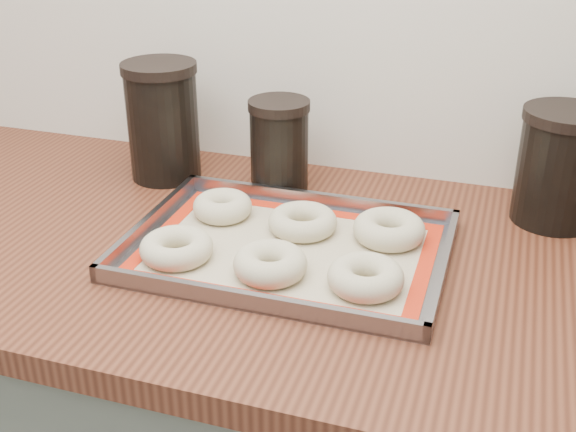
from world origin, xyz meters
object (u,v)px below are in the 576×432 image
(bagel_front_mid, at_px, (270,264))
(canister_mid, at_px, (279,146))
(baking_tray, at_px, (288,248))
(bagel_front_right, at_px, (366,277))
(bagel_back_left, at_px, (223,206))
(bagel_front_left, at_px, (176,248))
(canister_right, at_px, (560,166))
(bagel_back_mid, at_px, (303,221))
(canister_left, at_px, (163,121))
(bagel_back_right, at_px, (389,229))

(bagel_front_mid, distance_m, canister_mid, 0.31)
(baking_tray, xyz_separation_m, bagel_front_right, (0.13, -0.07, 0.02))
(bagel_back_left, bearing_deg, bagel_front_right, -28.20)
(bagel_front_left, xyz_separation_m, bagel_front_mid, (0.14, -0.00, 0.00))
(bagel_front_right, distance_m, canister_right, 0.39)
(bagel_back_mid, bearing_deg, bagel_back_left, 176.08)
(canister_left, bearing_deg, bagel_front_left, -60.86)
(bagel_back_left, xyz_separation_m, canister_mid, (0.05, 0.14, 0.06))
(baking_tray, bearing_deg, bagel_front_right, -28.00)
(bagel_back_left, bearing_deg, canister_left, 141.32)
(canister_mid, bearing_deg, baking_tray, -68.27)
(baking_tray, height_order, bagel_front_right, bagel_front_right)
(bagel_back_left, height_order, canister_mid, canister_mid)
(bagel_front_mid, distance_m, canister_right, 0.49)
(bagel_front_right, relative_size, canister_left, 0.49)
(bagel_front_left, relative_size, canister_left, 0.51)
(canister_right, bearing_deg, bagel_back_right, -145.93)
(bagel_back_mid, bearing_deg, bagel_front_right, -46.03)
(bagel_front_mid, bearing_deg, bagel_front_left, 178.56)
(bagel_back_right, xyz_separation_m, canister_mid, (-0.22, 0.14, 0.06))
(bagel_front_right, xyz_separation_m, canister_right, (0.24, 0.30, 0.07))
(bagel_front_right, relative_size, bagel_back_mid, 0.97)
(bagel_front_mid, relative_size, bagel_back_left, 1.08)
(bagel_front_left, distance_m, bagel_back_mid, 0.20)
(bagel_front_mid, relative_size, bagel_back_mid, 0.97)
(bagel_back_mid, distance_m, canister_mid, 0.18)
(baking_tray, relative_size, canister_mid, 2.87)
(canister_mid, bearing_deg, bagel_front_left, -101.88)
(bagel_front_left, bearing_deg, baking_tray, 26.83)
(bagel_back_left, distance_m, canister_mid, 0.16)
(bagel_front_mid, xyz_separation_m, bagel_back_mid, (0.00, 0.14, -0.00))
(baking_tray, relative_size, bagel_back_right, 4.27)
(bagel_front_left, bearing_deg, bagel_front_mid, -1.44)
(bagel_back_left, distance_m, canister_left, 0.23)
(bagel_back_mid, height_order, canister_left, canister_left)
(canister_right, bearing_deg, bagel_back_mid, -155.04)
(bagel_back_mid, distance_m, canister_right, 0.41)
(bagel_back_left, distance_m, canister_right, 0.53)
(bagel_front_mid, bearing_deg, baking_tray, 89.35)
(bagel_front_right, bearing_deg, bagel_front_mid, -177.03)
(bagel_front_right, bearing_deg, bagel_front_left, -179.32)
(bagel_front_left, bearing_deg, bagel_back_mid, 42.62)
(bagel_front_right, xyz_separation_m, bagel_back_right, (0.00, 0.14, 0.00))
(bagel_front_right, height_order, canister_mid, canister_mid)
(bagel_back_left, bearing_deg, bagel_back_right, 0.55)
(canister_left, bearing_deg, bagel_back_right, -16.67)
(canister_mid, distance_m, canister_right, 0.45)
(bagel_back_left, bearing_deg, canister_right, 17.75)
(bagel_back_right, bearing_deg, canister_right, 34.07)
(bagel_front_left, bearing_deg, bagel_back_left, 85.77)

